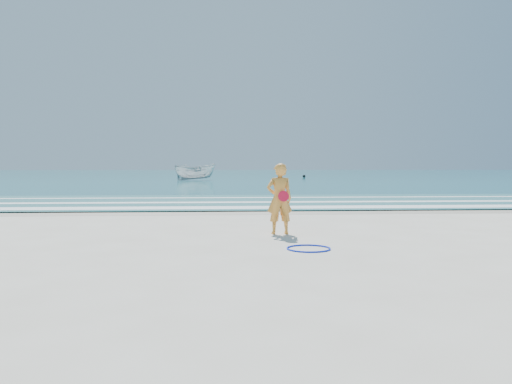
{
  "coord_description": "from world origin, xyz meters",
  "views": [
    {
      "loc": [
        -0.73,
        -9.47,
        1.71
      ],
      "look_at": [
        0.16,
        4.0,
        1.0
      ],
      "focal_mm": 35.0,
      "sensor_mm": 36.0,
      "label": 1
    }
  ],
  "objects": [
    {
      "name": "foam_far",
      "position": [
        0.0,
        16.5,
        0.05
      ],
      "size": [
        400.0,
        0.6,
        0.01
      ],
      "primitive_type": "cube",
      "color": "white",
      "rests_on": "shallow"
    },
    {
      "name": "shallow",
      "position": [
        0.0,
        14.0,
        0.04
      ],
      "size": [
        400.0,
        10.0,
        0.01
      ],
      "primitive_type": "cube",
      "color": "#59B7AD",
      "rests_on": "ocean"
    },
    {
      "name": "ocean",
      "position": [
        0.0,
        105.0,
        0.02
      ],
      "size": [
        400.0,
        190.0,
        0.04
      ],
      "primitive_type": "cube",
      "color": "#19727F",
      "rests_on": "ground"
    },
    {
      "name": "woman",
      "position": [
        0.67,
        2.9,
        0.89
      ],
      "size": [
        0.68,
        0.47,
        1.77
      ],
      "color": "orange",
      "rests_on": "ground"
    },
    {
      "name": "hoop",
      "position": [
        1.02,
        0.58,
        0.02
      ],
      "size": [
        1.15,
        1.15,
        0.03
      ],
      "primitive_type": "torus",
      "rotation": [
        0.0,
        0.0,
        0.33
      ],
      "color": "#0C2AE8",
      "rests_on": "ground"
    },
    {
      "name": "ground",
      "position": [
        0.0,
        0.0,
        0.0
      ],
      "size": [
        400.0,
        400.0,
        0.0
      ],
      "primitive_type": "plane",
      "color": "silver",
      "rests_on": "ground"
    },
    {
      "name": "boat",
      "position": [
        -3.99,
        49.11,
        1.02
      ],
      "size": [
        5.42,
        3.82,
        1.96
      ],
      "primitive_type": "imported",
      "rotation": [
        0.0,
        0.0,
        1.99
      ],
      "color": "silver",
      "rests_on": "ocean"
    },
    {
      "name": "wet_sand",
      "position": [
        0.0,
        9.0,
        0.0
      ],
      "size": [
        400.0,
        2.4,
        0.0
      ],
      "primitive_type": "cube",
      "color": "#B2A893",
      "rests_on": "ground"
    },
    {
      "name": "foam_near",
      "position": [
        0.0,
        10.3,
        0.05
      ],
      "size": [
        400.0,
        1.4,
        0.01
      ],
      "primitive_type": "cube",
      "color": "white",
      "rests_on": "shallow"
    },
    {
      "name": "buoy",
      "position": [
        10.67,
        60.37,
        0.26
      ],
      "size": [
        0.43,
        0.43,
        0.43
      ],
      "primitive_type": "sphere",
      "color": "black",
      "rests_on": "ocean"
    },
    {
      "name": "foam_mid",
      "position": [
        0.0,
        13.2,
        0.05
      ],
      "size": [
        400.0,
        0.9,
        0.01
      ],
      "primitive_type": "cube",
      "color": "white",
      "rests_on": "shallow"
    }
  ]
}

